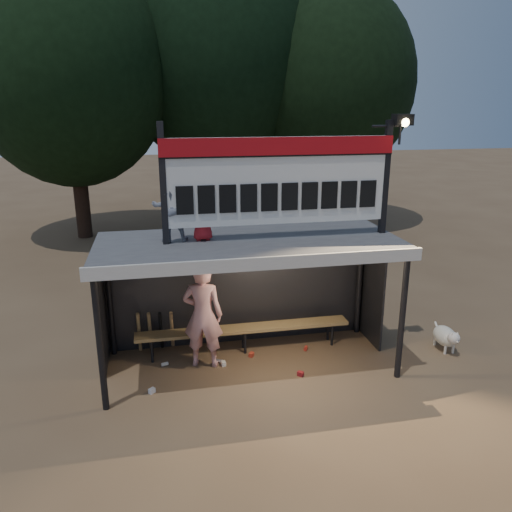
{
  "coord_description": "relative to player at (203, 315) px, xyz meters",
  "views": [
    {
      "loc": [
        -1.45,
        -7.84,
        4.46
      ],
      "look_at": [
        0.2,
        0.4,
        1.9
      ],
      "focal_mm": 35.0,
      "sensor_mm": 36.0,
      "label": 1
    }
  ],
  "objects": [
    {
      "name": "ground",
      "position": [
        0.79,
        -0.17,
        -0.96
      ],
      "size": [
        80.0,
        80.0,
        0.0
      ],
      "primitive_type": "plane",
      "color": "brown",
      "rests_on": "ground"
    },
    {
      "name": "player",
      "position": [
        0.0,
        0.0,
        0.0
      ],
      "size": [
        0.79,
        0.62,
        1.91
      ],
      "primitive_type": "imported",
      "rotation": [
        0.0,
        0.0,
        2.88
      ],
      "color": "silver",
      "rests_on": "ground"
    },
    {
      "name": "child_a",
      "position": [
        -0.48,
        -0.03,
        1.94
      ],
      "size": [
        0.59,
        0.47,
        1.15
      ],
      "primitive_type": "imported",
      "rotation": [
        0.0,
        0.0,
        3.21
      ],
      "color": "slate",
      "rests_on": "dugout_shelter"
    },
    {
      "name": "child_b",
      "position": [
        0.04,
        -0.06,
        1.78
      ],
      "size": [
        0.42,
        0.28,
        0.83
      ],
      "primitive_type": "imported",
      "rotation": [
        0.0,
        0.0,
        3.19
      ],
      "color": "#A4191F",
      "rests_on": "dugout_shelter"
    },
    {
      "name": "dugout_shelter",
      "position": [
        0.79,
        0.08,
        0.89
      ],
      "size": [
        5.1,
        2.08,
        2.32
      ],
      "color": "#424245",
      "rests_on": "ground"
    },
    {
      "name": "scoreboard_assembly",
      "position": [
        1.35,
        -0.17,
        2.37
      ],
      "size": [
        4.1,
        0.27,
        1.99
      ],
      "color": "black",
      "rests_on": "dugout_shelter"
    },
    {
      "name": "bench",
      "position": [
        0.79,
        0.38,
        -0.52
      ],
      "size": [
        4.0,
        0.35,
        0.48
      ],
      "color": "olive",
      "rests_on": "ground"
    },
    {
      "name": "tree_left",
      "position": [
        -3.21,
        9.83,
        4.56
      ],
      "size": [
        6.46,
        6.46,
        9.27
      ],
      "color": "black",
      "rests_on": "ground"
    },
    {
      "name": "tree_mid",
      "position": [
        1.79,
        11.33,
        5.21
      ],
      "size": [
        7.22,
        7.22,
        10.36
      ],
      "color": "black",
      "rests_on": "ground"
    },
    {
      "name": "tree_right",
      "position": [
        5.79,
        10.33,
        4.23
      ],
      "size": [
        6.08,
        6.08,
        8.72
      ],
      "color": "black",
      "rests_on": "ground"
    },
    {
      "name": "dog",
      "position": [
        4.52,
        -0.35,
        -0.68
      ],
      "size": [
        0.36,
        0.81,
        0.49
      ],
      "color": "beige",
      "rests_on": "ground"
    },
    {
      "name": "bats",
      "position": [
        -0.83,
        0.65,
        -0.53
      ],
      "size": [
        0.67,
        0.35,
        0.84
      ],
      "color": "#9F7D4A",
      "rests_on": "ground"
    },
    {
      "name": "litter",
      "position": [
        0.48,
        -0.18,
        -0.92
      ],
      "size": [
        2.98,
        1.05,
        0.08
      ],
      "color": "red",
      "rests_on": "ground"
    }
  ]
}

